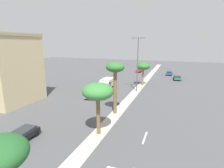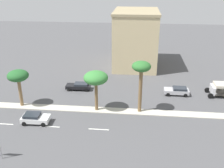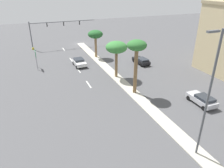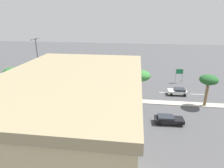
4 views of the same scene
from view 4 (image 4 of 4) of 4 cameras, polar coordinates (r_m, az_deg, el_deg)
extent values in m
plane|color=#4C4C4F|center=(40.31, -10.40, -4.10)|extent=(160.00, 160.00, 0.00)
cube|color=#B7B2A3|center=(44.71, -23.80, -3.01)|extent=(1.80, 97.67, 0.12)
cube|color=silver|center=(45.36, 23.79, -2.77)|extent=(0.20, 2.80, 0.01)
cube|color=silver|center=(43.90, 15.48, -2.47)|extent=(0.20, 2.80, 0.01)
cube|color=silver|center=(43.41, 6.55, -2.10)|extent=(0.20, 2.80, 0.01)
cylinder|color=gray|center=(50.84, 19.96, 2.19)|extent=(0.10, 0.10, 3.49)
cylinder|color=gray|center=(50.52, 18.25, 2.28)|extent=(0.10, 0.10, 3.49)
cube|color=#19723F|center=(50.36, 19.25, 3.50)|extent=(0.08, 1.71, 1.17)
cube|color=#C6B284|center=(16.48, -10.58, -19.02)|extent=(13.51, 9.33, 11.81)
cube|color=tan|center=(13.54, -12.21, 1.77)|extent=(13.81, 9.63, 0.50)
cylinder|color=olive|center=(39.50, 25.99, -2.71)|extent=(0.51, 0.51, 4.45)
ellipsoid|color=#235B28|center=(38.61, 26.60, 1.12)|extent=(3.22, 3.22, 1.77)
cylinder|color=brown|center=(37.53, 8.24, -1.81)|extent=(0.47, 0.47, 4.61)
ellipsoid|color=#387F38|center=(36.56, 8.46, 2.47)|extent=(3.61, 3.61, 1.99)
cylinder|color=brown|center=(37.40, -1.79, 0.02)|extent=(0.53, 0.53, 6.68)
ellipsoid|color=#2D6B2D|center=(36.28, -1.85, 5.70)|extent=(2.75, 2.75, 1.51)
cylinder|color=olive|center=(45.66, -26.92, -0.08)|extent=(0.41, 0.41, 4.27)
ellipsoid|color=#2D6B2D|center=(44.91, -27.45, 3.18)|extent=(3.33, 3.33, 1.83)
cylinder|color=#515459|center=(41.31, -20.63, 4.34)|extent=(0.20, 0.20, 11.74)
cube|color=#515459|center=(39.50, -22.25, 11.99)|extent=(1.10, 0.24, 0.16)
cube|color=#515459|center=(41.07, -21.03, 12.39)|extent=(1.10, 0.24, 0.16)
cube|color=#B2B2B7|center=(34.07, -14.27, -7.87)|extent=(1.91, 4.22, 0.66)
cube|color=#262B33|center=(34.03, -15.17, -7.01)|extent=(1.70, 2.33, 0.38)
cylinder|color=black|center=(34.46, -11.38, -7.92)|extent=(0.23, 0.64, 0.64)
cylinder|color=black|center=(33.00, -12.38, -9.32)|extent=(0.23, 0.64, 0.64)
cylinder|color=black|center=(35.49, -15.92, -7.46)|extent=(0.23, 0.64, 0.64)
cylinder|color=black|center=(34.07, -17.09, -8.79)|extent=(0.23, 0.64, 0.64)
cube|color=black|center=(32.01, 16.41, -10.08)|extent=(1.98, 4.48, 0.60)
cube|color=#262B33|center=(31.67, 15.50, -9.33)|extent=(1.72, 2.49, 0.35)
cylinder|color=black|center=(33.22, 18.75, -9.77)|extent=(0.24, 0.65, 0.64)
cylinder|color=black|center=(31.77, 19.42, -11.29)|extent=(0.24, 0.65, 0.64)
cylinder|color=black|center=(32.62, 13.39, -9.77)|extent=(0.24, 0.65, 0.64)
cylinder|color=black|center=(31.15, 13.79, -11.34)|extent=(0.24, 0.65, 0.64)
cylinder|color=black|center=(58.71, -29.32, 1.62)|extent=(0.27, 0.65, 0.64)
cube|color=silver|center=(43.33, 18.59, -2.18)|extent=(2.07, 3.90, 0.67)
cube|color=#262B33|center=(43.25, 19.29, -1.54)|extent=(1.82, 2.16, 0.40)
cylinder|color=black|center=(42.32, 17.02, -3.02)|extent=(0.24, 0.65, 0.64)
cylinder|color=black|center=(44.01, 16.59, -2.09)|extent=(0.24, 0.65, 0.64)
cylinder|color=black|center=(42.94, 20.55, -3.10)|extent=(0.24, 0.65, 0.64)
cylinder|color=black|center=(44.61, 19.99, -2.18)|extent=(0.24, 0.65, 0.64)
cube|color=silver|center=(36.66, -24.53, -6.25)|extent=(2.44, 1.98, 1.37)
cube|color=beige|center=(37.39, -26.61, -5.69)|extent=(2.44, 4.20, 1.83)
cylinder|color=black|center=(37.25, -21.76, -6.59)|extent=(0.28, 0.90, 0.90)
cylinder|color=black|center=(35.40, -23.62, -8.29)|extent=(0.28, 0.90, 0.90)
cylinder|color=black|center=(39.40, -27.10, -5.96)|extent=(0.28, 0.90, 0.90)
cylinder|color=black|center=(37.65, -29.13, -7.51)|extent=(0.28, 0.90, 0.90)
camera|label=1|loc=(47.15, 30.88, 10.59)|focal=28.20mm
camera|label=2|loc=(70.46, 3.49, 22.36)|focal=41.98mm
camera|label=3|loc=(57.31, -25.99, 16.54)|focal=33.88mm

